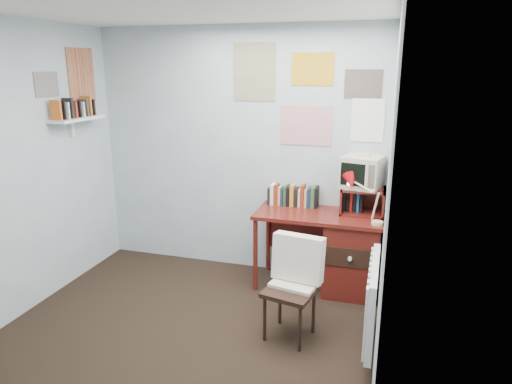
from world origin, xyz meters
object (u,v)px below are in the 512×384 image
desk_chair (290,292)px  tv_riser (363,201)px  radiator (373,301)px  wall_shelf (77,119)px  desk_lamp (379,204)px  desk (346,251)px  crt_tv (362,170)px

desk_chair → tv_riser: bearing=77.8°
radiator → wall_shelf: 3.15m
desk_chair → desk_lamp: desk_lamp is taller
radiator → wall_shelf: bearing=169.1°
desk_lamp → radiator: size_ratio=0.47×
tv_riser → radiator: bearing=-80.7°
desk_chair → tv_riser: size_ratio=1.99×
desk_chair → wall_shelf: wall_shelf is taller
desk → radiator: bearing=-72.8°
radiator → wall_shelf: size_ratio=1.29×
desk_chair → crt_tv: crt_tv is taller
crt_tv → wall_shelf: bearing=-155.5°
tv_riser → wall_shelf: (-2.69, -0.49, 0.74)m
desk → desk_chair: (-0.34, -0.93, -0.01)m
desk_chair → crt_tv: (0.44, 1.06, 0.77)m
desk_chair → tv_riser: tv_riser is taller
desk → desk_chair: size_ratio=1.51×
desk → crt_tv: crt_tv is taller
desk_lamp → tv_riser: 0.32m
desk_chair → desk: bearing=81.5°
desk → tv_riser: (0.12, 0.11, 0.48)m
crt_tv → desk: bearing=-113.2°
desk → tv_riser: bearing=43.0°
desk → radiator: size_ratio=1.50×
desk_lamp → desk: bearing=157.7°
radiator → tv_riser: bearing=99.3°
crt_tv → radiator: (0.19, -1.06, -0.75)m
tv_riser → wall_shelf: size_ratio=0.65×
tv_riser → radiator: (0.17, -1.04, -0.47)m
radiator → desk_lamp: bearing=91.5°
desk_lamp → radiator: desk_lamp is taller
radiator → crt_tv: bearing=100.2°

